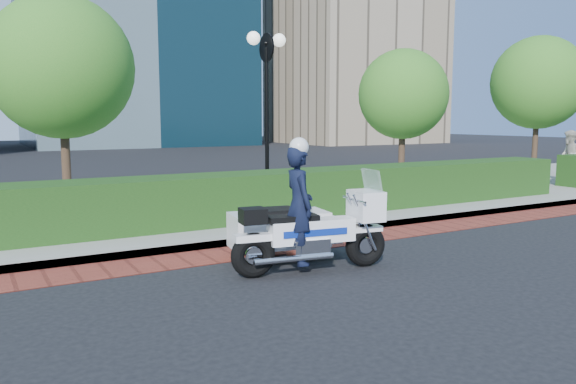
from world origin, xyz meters
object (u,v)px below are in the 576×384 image
tree_b (61,67)px  tree_d (538,83)px  lamppost (267,91)px  tree_c (403,94)px  police_motorcycle (296,223)px  pedestrian (569,157)px

tree_b → tree_d: bearing=0.0°
lamppost → tree_d: size_ratio=0.82×
tree_b → tree_c: tree_b is taller
lamppost → police_motorcycle: bearing=-113.0°
lamppost → police_motorcycle: lamppost is taller
tree_b → tree_d: size_ratio=0.95×
tree_c → tree_d: tree_d is taller
lamppost → tree_c: 5.65m
tree_d → pedestrian: (-0.91, -1.98, -2.57)m
tree_b → pedestrian: tree_b is taller
tree_c → tree_d: size_ratio=0.83×
tree_b → tree_c: bearing=-0.0°
tree_b → pedestrian: size_ratio=2.76×
police_motorcycle → tree_d: bearing=33.1°
tree_c → tree_d: 6.52m
tree_b → pedestrian: (15.59, -1.98, -2.40)m
tree_c → police_motorcycle: (-7.61, -6.26, -2.35)m
tree_c → pedestrian: size_ratio=2.43×
pedestrian → police_motorcycle: bearing=-21.0°
lamppost → tree_d: tree_d is taller
lamppost → tree_b: (-4.50, 1.30, 0.48)m
tree_b → pedestrian: bearing=-7.3°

